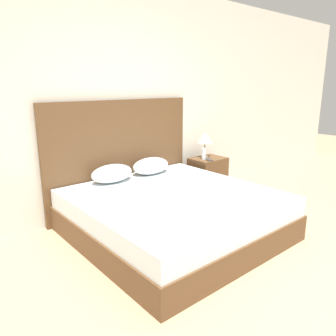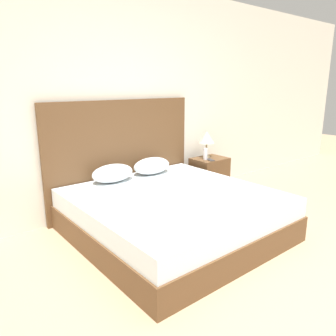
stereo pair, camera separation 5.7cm
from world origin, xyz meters
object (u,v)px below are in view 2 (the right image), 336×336
(bed, at_px, (174,214))
(nightstand, at_px, (209,176))
(table_lamp, at_px, (207,138))
(phone_on_bed, at_px, (154,189))
(phone_on_nightstand, at_px, (210,160))

(bed, height_order, nightstand, nightstand)
(bed, height_order, table_lamp, table_lamp)
(phone_on_bed, xyz_separation_m, table_lamp, (1.34, 0.55, 0.34))
(bed, distance_m, table_lamp, 1.60)
(bed, xyz_separation_m, nightstand, (1.26, 0.71, 0.03))
(phone_on_bed, distance_m, table_lamp, 1.49)
(nightstand, distance_m, table_lamp, 0.54)
(table_lamp, xyz_separation_m, phone_on_nightstand, (-0.09, -0.17, -0.27))
(nightstand, relative_size, table_lamp, 1.40)
(bed, bearing_deg, phone_on_bed, 107.65)
(bed, distance_m, nightstand, 1.45)
(nightstand, bearing_deg, table_lamp, 87.79)
(table_lamp, bearing_deg, phone_on_nightstand, -118.83)
(nightstand, relative_size, phone_on_nightstand, 3.13)
(phone_on_bed, xyz_separation_m, phone_on_nightstand, (1.25, 0.38, 0.06))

